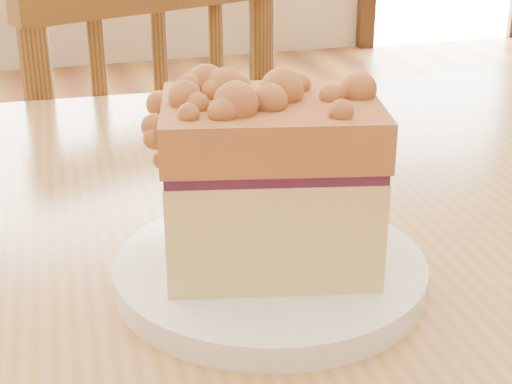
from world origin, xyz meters
TOP-DOWN VIEW (x-y plane):
  - cafe_table_main at (-0.04, 0.32)m, footprint 1.26×0.87m
  - cafe_chair_main at (-0.00, 0.95)m, footprint 0.52×0.52m
  - plate at (0.02, 0.26)m, footprint 0.20×0.20m
  - cake_slice at (0.02, 0.26)m, footprint 0.15×0.12m

SIDE VIEW (x-z plane):
  - cafe_chair_main at x=0.00m, z-range 0.00..0.90m
  - cafe_table_main at x=-0.04m, z-range 0.28..1.03m
  - plate at x=0.02m, z-range 0.75..0.77m
  - cake_slice at x=0.02m, z-range 0.76..0.89m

